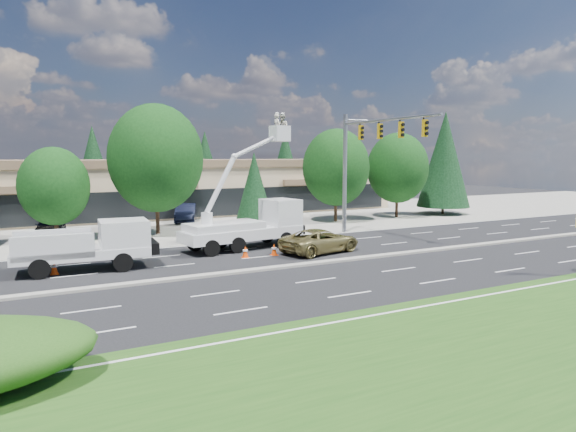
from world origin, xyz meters
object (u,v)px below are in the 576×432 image
signal_mast (362,153)px  utility_pickup (92,250)px  bucket_truck (254,218)px  minivan (320,241)px

signal_mast → utility_pickup: (-19.04, -2.88, -5.02)m
signal_mast → bucket_truck: 9.90m
bucket_truck → minivan: size_ratio=1.66×
minivan → signal_mast: bearing=-67.6°
utility_pickup → minivan: bearing=-2.3°
bucket_truck → minivan: (2.84, -3.52, -1.18)m
signal_mast → utility_pickup: size_ratio=1.52×
signal_mast → bucket_truck: (-8.96, -0.72, -4.15)m
utility_pickup → signal_mast: bearing=12.4°
signal_mast → minivan: (-6.12, -4.24, -5.33)m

